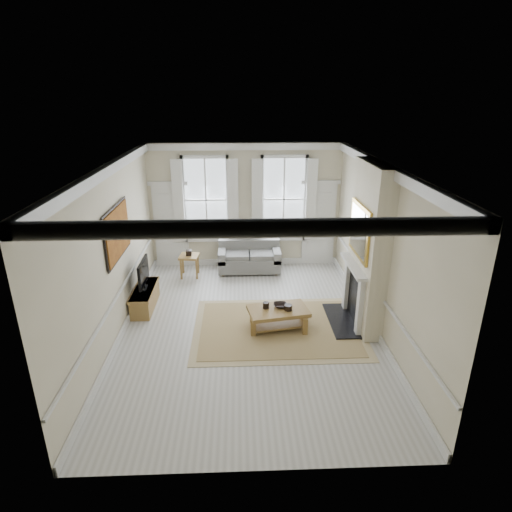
{
  "coord_description": "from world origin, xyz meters",
  "views": [
    {
      "loc": [
        -0.17,
        -7.79,
        4.64
      ],
      "look_at": [
        0.19,
        0.96,
        1.25
      ],
      "focal_mm": 30.0,
      "sensor_mm": 36.0,
      "label": 1
    }
  ],
  "objects_px": {
    "side_table": "(189,259)",
    "coffee_table": "(278,313)",
    "tv_stand": "(145,298)",
    "sofa": "(249,259)"
  },
  "relations": [
    {
      "from": "side_table",
      "to": "tv_stand",
      "type": "xyz_separation_m",
      "value": [
        -0.84,
        -1.74,
        -0.25
      ]
    },
    {
      "from": "side_table",
      "to": "tv_stand",
      "type": "relative_size",
      "value": 0.45
    },
    {
      "from": "sofa",
      "to": "side_table",
      "type": "relative_size",
      "value": 2.83
    },
    {
      "from": "sofa",
      "to": "coffee_table",
      "type": "distance_m",
      "value": 3.17
    },
    {
      "from": "sofa",
      "to": "coffee_table",
      "type": "relative_size",
      "value": 1.27
    },
    {
      "from": "side_table",
      "to": "tv_stand",
      "type": "distance_m",
      "value": 1.95
    },
    {
      "from": "sofa",
      "to": "tv_stand",
      "type": "bearing_deg",
      "value": -139.72
    },
    {
      "from": "coffee_table",
      "to": "tv_stand",
      "type": "bearing_deg",
      "value": 149.65
    },
    {
      "from": "side_table",
      "to": "coffee_table",
      "type": "bearing_deg",
      "value": -53.06
    },
    {
      "from": "coffee_table",
      "to": "tv_stand",
      "type": "height_order",
      "value": "tv_stand"
    }
  ]
}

